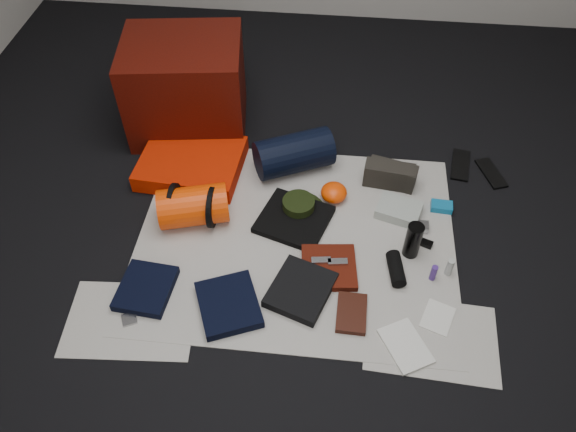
# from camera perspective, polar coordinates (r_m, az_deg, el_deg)

# --- Properties ---
(floor) EXTENTS (4.50, 4.50, 0.02)m
(floor) POSITION_cam_1_polar(r_m,az_deg,el_deg) (2.87, 0.81, -2.48)
(floor) COLOR black
(floor) RESTS_ON ground
(newspaper_mat) EXTENTS (1.60, 1.30, 0.01)m
(newspaper_mat) POSITION_cam_1_polar(r_m,az_deg,el_deg) (2.86, 0.81, -2.32)
(newspaper_mat) COLOR silver
(newspaper_mat) RESTS_ON floor
(newspaper_sheet_front_left) EXTENTS (0.61, 0.44, 0.00)m
(newspaper_sheet_front_left) POSITION_cam_1_polar(r_m,az_deg,el_deg) (2.69, -15.65, -10.11)
(newspaper_sheet_front_left) COLOR silver
(newspaper_sheet_front_left) RESTS_ON floor
(newspaper_sheet_front_right) EXTENTS (0.60, 0.43, 0.00)m
(newspaper_sheet_front_right) POSITION_cam_1_polar(r_m,az_deg,el_deg) (2.62, 14.33, -11.89)
(newspaper_sheet_front_right) COLOR silver
(newspaper_sheet_front_right) RESTS_ON floor
(red_cabinet) EXTENTS (0.73, 0.64, 0.55)m
(red_cabinet) POSITION_cam_1_polar(r_m,az_deg,el_deg) (3.40, -10.33, 12.84)
(red_cabinet) COLOR #430B04
(red_cabinet) RESTS_ON floor
(sleeping_pad) EXTENTS (0.58, 0.49, 0.10)m
(sleeping_pad) POSITION_cam_1_polar(r_m,az_deg,el_deg) (3.21, -9.77, 5.29)
(sleeping_pad) COLOR red
(sleeping_pad) RESTS_ON newspaper_mat
(stuff_sack) EXTENTS (0.39, 0.29, 0.21)m
(stuff_sack) POSITION_cam_1_polar(r_m,az_deg,el_deg) (2.90, -9.60, 1.00)
(stuff_sack) COLOR #F23C04
(stuff_sack) RESTS_ON newspaper_mat
(sack_strap_left) EXTENTS (0.02, 0.22, 0.22)m
(sack_strap_left) POSITION_cam_1_polar(r_m,az_deg,el_deg) (2.93, -11.51, 1.21)
(sack_strap_left) COLOR black
(sack_strap_left) RESTS_ON newspaper_mat
(sack_strap_right) EXTENTS (0.03, 0.22, 0.22)m
(sack_strap_right) POSITION_cam_1_polar(r_m,az_deg,el_deg) (2.88, -7.68, 0.92)
(sack_strap_right) COLOR black
(sack_strap_right) RESTS_ON newspaper_mat
(navy_duffel) EXTENTS (0.48, 0.38, 0.22)m
(navy_duffel) POSITION_cam_1_polar(r_m,az_deg,el_deg) (3.14, 0.59, 6.38)
(navy_duffel) COLOR black
(navy_duffel) RESTS_ON newspaper_mat
(boonie_brim) EXTENTS (0.33, 0.33, 0.01)m
(boonie_brim) POSITION_cam_1_polar(r_m,az_deg,el_deg) (2.98, 1.06, 0.53)
(boonie_brim) COLOR black
(boonie_brim) RESTS_ON newspaper_mat
(boonie_crown) EXTENTS (0.17, 0.17, 0.07)m
(boonie_crown) POSITION_cam_1_polar(r_m,az_deg,el_deg) (2.95, 1.08, 1.06)
(boonie_crown) COLOR black
(boonie_crown) RESTS_ON boonie_brim
(hiking_boot_left) EXTENTS (0.28, 0.13, 0.14)m
(hiking_boot_left) POSITION_cam_1_polar(r_m,az_deg,el_deg) (3.12, 10.22, 4.11)
(hiking_boot_left) COLOR #28251F
(hiking_boot_left) RESTS_ON newspaper_mat
(hiking_boot_right) EXTENTS (0.28, 0.16, 0.13)m
(hiking_boot_right) POSITION_cam_1_polar(r_m,az_deg,el_deg) (3.13, 10.50, 4.17)
(hiking_boot_right) COLOR #28251F
(hiking_boot_right) RESTS_ON newspaper_mat
(flip_flop_left) EXTENTS (0.13, 0.27, 0.01)m
(flip_flop_left) POSITION_cam_1_polar(r_m,az_deg,el_deg) (3.37, 17.11, 4.98)
(flip_flop_left) COLOR black
(flip_flop_left) RESTS_ON floor
(flip_flop_right) EXTENTS (0.16, 0.25, 0.01)m
(flip_flop_right) POSITION_cam_1_polar(r_m,az_deg,el_deg) (3.38, 19.94, 4.10)
(flip_flop_right) COLOR black
(flip_flop_right) RESTS_ON floor
(trousers_navy_a) EXTENTS (0.26, 0.29, 0.04)m
(trousers_navy_a) POSITION_cam_1_polar(r_m,az_deg,el_deg) (2.73, -14.24, -7.14)
(trousers_navy_a) COLOR black
(trousers_navy_a) RESTS_ON newspaper_mat
(trousers_navy_b) EXTENTS (0.36, 0.38, 0.05)m
(trousers_navy_b) POSITION_cam_1_polar(r_m,az_deg,el_deg) (2.61, -6.05, -8.94)
(trousers_navy_b) COLOR black
(trousers_navy_b) RESTS_ON newspaper_mat
(trousers_charcoal) EXTENTS (0.35, 0.37, 0.05)m
(trousers_charcoal) POSITION_cam_1_polar(r_m,az_deg,el_deg) (2.64, 1.30, -7.50)
(trousers_charcoal) COLOR black
(trousers_charcoal) RESTS_ON newspaper_mat
(black_tshirt) EXTENTS (0.43, 0.41, 0.03)m
(black_tshirt) POSITION_cam_1_polar(r_m,az_deg,el_deg) (2.92, 0.61, -0.35)
(black_tshirt) COLOR black
(black_tshirt) RESTS_ON newspaper_mat
(red_shirt) EXTENTS (0.29, 0.29, 0.03)m
(red_shirt) POSITION_cam_1_polar(r_m,az_deg,el_deg) (2.73, 4.18, -5.23)
(red_shirt) COLOR #4B1208
(red_shirt) RESTS_ON newspaper_mat
(orange_stuff_sack) EXTENTS (0.19, 0.19, 0.09)m
(orange_stuff_sack) POSITION_cam_1_polar(r_m,az_deg,el_deg) (3.02, 4.68, 2.40)
(orange_stuff_sack) COLOR #F23C04
(orange_stuff_sack) RESTS_ON newspaper_mat
(first_aid_pouch) EXTENTS (0.26, 0.22, 0.06)m
(first_aid_pouch) POSITION_cam_1_polar(r_m,az_deg,el_deg) (3.00, 11.20, 0.60)
(first_aid_pouch) COLOR #989F97
(first_aid_pouch) RESTS_ON newspaper_mat
(water_bottle) EXTENTS (0.10, 0.10, 0.20)m
(water_bottle) POSITION_cam_1_polar(r_m,az_deg,el_deg) (2.79, 12.59, -2.42)
(water_bottle) COLOR black
(water_bottle) RESTS_ON newspaper_mat
(speaker) EXTENTS (0.10, 0.19, 0.07)m
(speaker) POSITION_cam_1_polar(r_m,az_deg,el_deg) (2.75, 10.91, -5.30)
(speaker) COLOR black
(speaker) RESTS_ON newspaper_mat
(compact_camera) EXTENTS (0.10, 0.06, 0.04)m
(compact_camera) POSITION_cam_1_polar(r_m,az_deg,el_deg) (2.96, 13.11, -1.04)
(compact_camera) COLOR #A7A7AC
(compact_camera) RESTS_ON newspaper_mat
(cyan_case) EXTENTS (0.12, 0.08, 0.04)m
(cyan_case) POSITION_cam_1_polar(r_m,az_deg,el_deg) (3.09, 15.33, 0.94)
(cyan_case) COLOR #0F6899
(cyan_case) RESTS_ON newspaper_mat
(toiletry_purple) EXTENTS (0.03, 0.03, 0.09)m
(toiletry_purple) POSITION_cam_1_polar(r_m,az_deg,el_deg) (2.76, 14.57, -5.61)
(toiletry_purple) COLOR #45277E
(toiletry_purple) RESTS_ON newspaper_mat
(toiletry_clear) EXTENTS (0.04, 0.04, 0.10)m
(toiletry_clear) POSITION_cam_1_polar(r_m,az_deg,el_deg) (2.79, 16.10, -5.01)
(toiletry_clear) COLOR #ABAFAA
(toiletry_clear) RESTS_ON newspaper_mat
(paperback_book) EXTENTS (0.14, 0.21, 0.03)m
(paperback_book) POSITION_cam_1_polar(r_m,az_deg,el_deg) (2.60, 6.47, -9.78)
(paperback_book) COLOR black
(paperback_book) RESTS_ON newspaper_mat
(map_booklet) EXTENTS (0.25, 0.28, 0.01)m
(map_booklet) POSITION_cam_1_polar(r_m,az_deg,el_deg) (2.56, 11.85, -12.78)
(map_booklet) COLOR silver
(map_booklet) RESTS_ON newspaper_mat
(map_printout) EXTENTS (0.18, 0.20, 0.01)m
(map_printout) POSITION_cam_1_polar(r_m,az_deg,el_deg) (2.68, 14.97, -9.91)
(map_printout) COLOR silver
(map_printout) RESTS_ON newspaper_mat
(sunglasses) EXTENTS (0.11, 0.07, 0.02)m
(sunglasses) POSITION_cam_1_polar(r_m,az_deg,el_deg) (2.91, 13.54, -2.61)
(sunglasses) COLOR black
(sunglasses) RESTS_ON newspaper_mat
(key_cluster) EXTENTS (0.09, 0.09, 0.01)m
(key_cluster) POSITION_cam_1_polar(r_m,az_deg,el_deg) (2.68, -15.81, -10.04)
(key_cluster) COLOR #A7A7AC
(key_cluster) RESTS_ON newspaper_mat
(tape_roll) EXTENTS (0.05, 0.05, 0.04)m
(tape_roll) POSITION_cam_1_polar(r_m,az_deg,el_deg) (2.91, 1.07, 0.51)
(tape_roll) COLOR silver
(tape_roll) RESTS_ON black_tshirt
(energy_bar_a) EXTENTS (0.10, 0.05, 0.01)m
(energy_bar_a) POSITION_cam_1_polar(r_m,az_deg,el_deg) (2.72, 3.39, -4.52)
(energy_bar_a) COLOR #A7A7AC
(energy_bar_a) RESTS_ON red_shirt
(energy_bar_b) EXTENTS (0.10, 0.05, 0.01)m
(energy_bar_b) POSITION_cam_1_polar(r_m,az_deg,el_deg) (2.72, 5.07, -4.65)
(energy_bar_b) COLOR #A7A7AC
(energy_bar_b) RESTS_ON red_shirt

